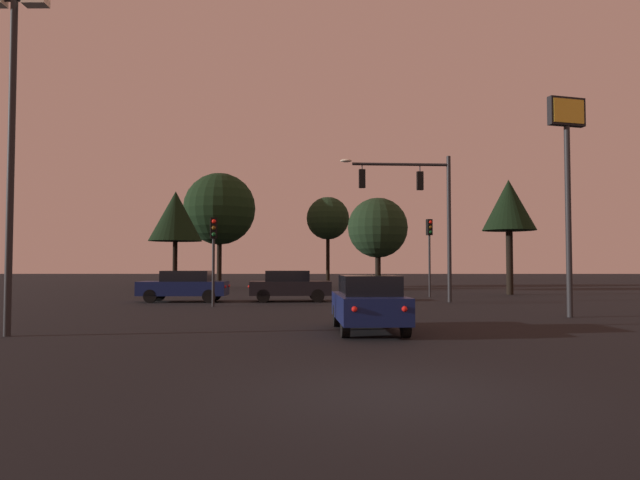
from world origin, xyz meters
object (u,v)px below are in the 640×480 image
traffic_signal_mast_arm (420,201)px  tree_left_far (509,206)px  store_sign_illuminated (567,157)px  tree_behind_sign (220,209)px  traffic_light_corner_left (430,242)px  tree_center_horizon (328,219)px  parking_lot_lamp_post (12,123)px  car_crossing_right (289,285)px  tree_lot_edge (175,216)px  traffic_light_corner_right (214,243)px  car_crossing_left (184,286)px  car_nearside_lane (369,302)px  tree_right_cluster (378,228)px

traffic_signal_mast_arm → tree_left_far: (6.61, 7.19, 0.47)m
store_sign_illuminated → tree_behind_sign: (-16.69, 25.65, 0.65)m
traffic_light_corner_left → tree_left_far: size_ratio=0.62×
traffic_signal_mast_arm → tree_center_horizon: size_ratio=0.98×
parking_lot_lamp_post → car_crossing_right: bearing=65.7°
car_crossing_right → tree_lot_edge: tree_lot_edge is taller
traffic_light_corner_right → car_crossing_left: bearing=121.8°
car_crossing_left → car_crossing_right: bearing=3.6°
tree_left_far → tree_center_horizon: (-10.94, 11.54, 0.16)m
car_nearside_lane → tree_center_horizon: (-0.85, 31.17, 4.74)m
parking_lot_lamp_post → tree_behind_sign: size_ratio=0.96×
traffic_light_corner_right → tree_right_cluster: tree_right_cluster is taller
traffic_light_corner_left → tree_right_cluster: bearing=105.2°
traffic_signal_mast_arm → car_nearside_lane: traffic_signal_mast_arm is taller
traffic_light_corner_right → store_sign_illuminated: size_ratio=0.50×
car_crossing_left → tree_lot_edge: tree_lot_edge is taller
traffic_light_corner_left → tree_right_cluster: (-2.16, 7.93, 1.28)m
traffic_light_corner_right → car_nearside_lane: (5.97, -9.35, -1.95)m
traffic_signal_mast_arm → tree_left_far: traffic_signal_mast_arm is taller
car_crossing_right → store_sign_illuminated: 14.13m
traffic_light_corner_left → parking_lot_lamp_post: bearing=-127.9°
tree_left_far → tree_right_cluster: size_ratio=1.08×
tree_lot_edge → tree_behind_sign: bearing=66.0°
tree_lot_edge → traffic_light_corner_left: bearing=-26.5°
traffic_light_corner_right → parking_lot_lamp_post: 11.24m
car_crossing_left → tree_lot_edge: (-3.62, 12.42, 4.41)m
parking_lot_lamp_post → store_sign_illuminated: 17.38m
tree_behind_sign → tree_right_cluster: (11.99, -5.22, -1.83)m
car_nearside_lane → tree_center_horizon: tree_center_horizon is taller
parking_lot_lamp_post → store_sign_illuminated: parking_lot_lamp_post is taller
traffic_light_corner_right → store_sign_illuminated: store_sign_illuminated is taller
tree_center_horizon → car_crossing_right: bearing=-96.4°
car_nearside_lane → store_sign_illuminated: size_ratio=0.55×
tree_behind_sign → tree_center_horizon: tree_behind_sign is taller
traffic_light_corner_left → tree_right_cluster: size_ratio=0.67×
traffic_light_corner_left → traffic_signal_mast_arm: bearing=-105.9°
traffic_signal_mast_arm → traffic_light_corner_left: 4.97m
car_crossing_left → car_crossing_right: size_ratio=1.05×
parking_lot_lamp_post → tree_behind_sign: tree_behind_sign is taller
car_crossing_left → parking_lot_lamp_post: (-1.22, -13.69, 4.66)m
traffic_light_corner_right → parking_lot_lamp_post: (-3.25, -10.41, 2.71)m
car_crossing_right → parking_lot_lamp_post: 16.07m
tree_behind_sign → traffic_light_corner_right: bearing=-80.6°
car_nearside_lane → tree_behind_sign: size_ratio=0.46×
tree_center_horizon → tree_lot_edge: bearing=-150.4°
tree_left_far → car_nearside_lane: bearing=-117.2°
car_crossing_right → parking_lot_lamp_post: bearing=-114.3°
traffic_light_corner_right → tree_lot_edge: size_ratio=0.55×
traffic_signal_mast_arm → car_crossing_right: traffic_signal_mast_arm is taller
car_nearside_lane → tree_center_horizon: bearing=91.6°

